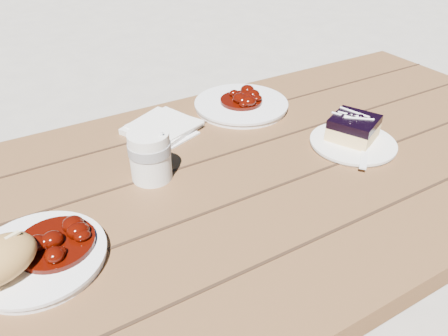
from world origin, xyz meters
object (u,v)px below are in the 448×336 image
dessert_plate (353,143)px  coffee_cup (150,156)px  main_plate (39,258)px  blueberry_cake (354,127)px  picnic_table (187,251)px  second_plate (241,105)px

dessert_plate → coffee_cup: size_ratio=1.84×
main_plate → dessert_plate: size_ratio=1.10×
coffee_cup → blueberry_cake: bearing=-12.5°
dessert_plate → blueberry_cake: size_ratio=1.46×
main_plate → coffee_cup: 0.29m
picnic_table → main_plate: 0.34m
main_plate → second_plate: (0.59, 0.31, 0.00)m
dessert_plate → blueberry_cake: (0.01, 0.02, 0.03)m
picnic_table → dessert_plate: (0.42, -0.04, 0.17)m
picnic_table → second_plate: bearing=40.9°
main_plate → coffee_cup: bearing=27.3°
coffee_cup → picnic_table: bearing=-68.7°
blueberry_cake → coffee_cup: 0.48m
second_plate → coffee_cup: bearing=-151.4°
coffee_cup → dessert_plate: bearing=-14.5°
dessert_plate → blueberry_cake: 0.04m
coffee_cup → second_plate: 0.39m
picnic_table → blueberry_cake: 0.48m
picnic_table → dessert_plate: size_ratio=10.36×
coffee_cup → second_plate: (0.34, 0.18, -0.04)m
main_plate → second_plate: bearing=28.0°
picnic_table → dessert_plate: bearing=-5.0°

